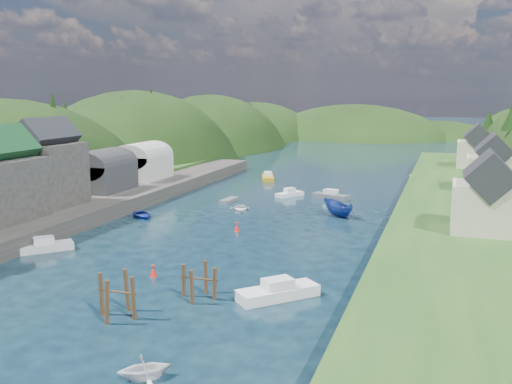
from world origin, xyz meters
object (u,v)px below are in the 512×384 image
(piling_cluster_far, at_px, (199,285))
(channel_buoy_far, at_px, (237,227))
(piling_cluster_near, at_px, (117,299))
(channel_buoy_near, at_px, (153,271))

(piling_cluster_far, bearing_deg, channel_buoy_far, 102.86)
(piling_cluster_near, xyz_separation_m, piling_cluster_far, (4.12, 5.56, -0.27))
(piling_cluster_far, height_order, channel_buoy_near, piling_cluster_far)
(piling_cluster_far, distance_m, channel_buoy_far, 22.79)
(channel_buoy_near, bearing_deg, channel_buoy_far, 86.30)
(channel_buoy_far, bearing_deg, channel_buoy_near, -93.70)
(piling_cluster_near, height_order, piling_cluster_far, piling_cluster_near)
(piling_cluster_near, distance_m, piling_cluster_far, 6.92)
(piling_cluster_near, xyz_separation_m, channel_buoy_far, (-0.95, 27.77, -0.90))
(piling_cluster_near, height_order, channel_buoy_far, piling_cluster_near)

